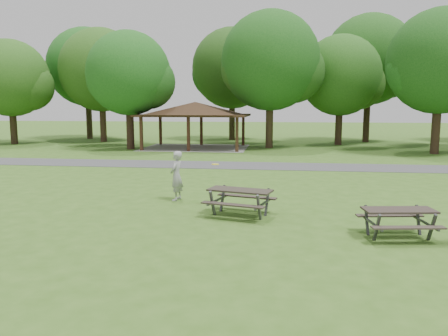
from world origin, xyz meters
TOP-DOWN VIEW (x-y plane):
  - ground at (0.00, 0.00)m, footprint 160.00×160.00m
  - asphalt_path at (0.00, 14.00)m, footprint 120.00×3.20m
  - pavilion at (-4.00, 24.00)m, footprint 8.60×7.01m
  - tree_row_b at (-20.92, 25.53)m, footprint 7.14×6.80m
  - tree_row_c at (-13.90, 29.03)m, footprint 8.19×7.80m
  - tree_row_d at (-8.92, 22.53)m, footprint 6.93×6.60m
  - tree_row_e at (2.10, 25.03)m, footprint 8.40×8.00m
  - tree_row_f at (8.09, 28.53)m, footprint 7.35×7.00m
  - tree_row_g at (14.09, 22.03)m, footprint 7.77×7.40m
  - tree_deep_a at (-16.90, 32.53)m, footprint 8.40×8.00m
  - tree_deep_b at (-1.90, 33.03)m, footprint 8.40×8.00m
  - tree_deep_c at (11.10, 32.03)m, footprint 8.82×8.40m
  - picnic_table_middle at (1.72, 2.45)m, footprint 2.37×2.08m
  - picnic_table_far at (6.13, 0.64)m, footprint 2.05×1.74m
  - frisbee_in_flight at (0.75, 3.60)m, footprint 0.34×0.34m
  - frisbee_thrower at (-0.82, 4.38)m, footprint 0.54×0.73m

SIDE VIEW (x-z plane):
  - ground at x=0.00m, z-range 0.00..0.00m
  - asphalt_path at x=0.00m, z-range 0.00..0.02m
  - picnic_table_far at x=6.13m, z-range 0.19..0.99m
  - picnic_table_middle at x=1.72m, z-range 0.21..1.08m
  - frisbee_thrower at x=-0.82m, z-range 0.00..1.84m
  - frisbee_in_flight at x=0.75m, z-range 1.47..1.49m
  - pavilion at x=-4.00m, z-range 1.18..4.94m
  - tree_row_b at x=-20.92m, z-range 1.03..10.30m
  - tree_row_d at x=-8.92m, z-range 1.13..10.41m
  - tree_row_f at x=8.09m, z-range 1.06..10.62m
  - tree_row_g at x=14.09m, z-range 1.20..11.46m
  - tree_row_c at x=-13.90m, z-range 1.20..11.87m
  - tree_row_e at x=2.10m, z-range 1.27..12.29m
  - tree_deep_b at x=-1.90m, z-range 1.32..12.45m
  - tree_deep_a at x=-16.90m, z-range 1.44..12.82m
  - tree_deep_c at x=11.10m, z-range 1.49..13.39m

